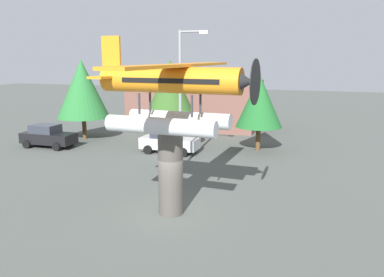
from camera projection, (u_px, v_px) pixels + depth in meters
ground_plane at (171, 213)px, 17.98m from camera, size 140.00×140.00×0.00m
display_pedestal at (171, 173)px, 17.60m from camera, size 1.10×1.10×3.79m
floatplane_monument at (173, 92)px, 16.84m from camera, size 6.96×10.44×4.00m
car_near_black at (48, 136)px, 30.90m from camera, size 4.20×2.02×1.76m
car_mid_silver at (169, 141)px, 29.14m from camera, size 4.20×2.02×1.76m
streetlight_primary at (183, 91)px, 24.26m from camera, size 1.84×0.28×8.44m
storefront_building at (195, 104)px, 39.80m from camera, size 12.48×6.25×4.60m
tree_west at (82, 89)px, 33.41m from camera, size 4.36×4.36×6.68m
tree_east at (170, 90)px, 30.18m from camera, size 4.07×4.07×6.70m
tree_center_back at (259, 101)px, 29.30m from camera, size 3.42×3.42×5.59m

